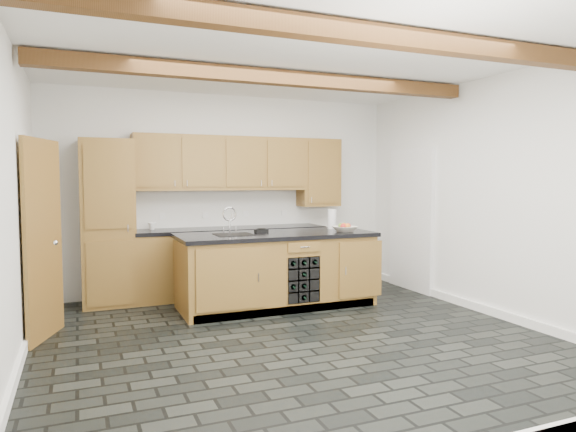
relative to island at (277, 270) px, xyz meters
name	(u,v)px	position (x,y,z in m)	size (l,w,h in m)	color
ground	(295,338)	(-0.31, -1.28, -0.47)	(5.00, 5.00, 0.00)	black
room_shell	(268,186)	(-0.39, -0.75, 1.06)	(5.01, 5.00, 5.00)	white
back_cabinetry	(206,225)	(-0.68, 0.95, 0.51)	(3.65, 0.62, 2.20)	olive
island	(277,270)	(0.00, 0.00, 0.00)	(2.48, 0.96, 0.93)	olive
faucet	(233,232)	(-0.56, 0.05, 0.50)	(0.45, 0.40, 0.34)	black
kitchen_scale	(261,230)	(-0.15, 0.16, 0.49)	(0.17, 0.11, 0.05)	black
fruit_bowl	(345,229)	(0.86, -0.18, 0.50)	(0.30, 0.30, 0.07)	beige
fruit_cluster	(345,226)	(0.86, -0.18, 0.54)	(0.16, 0.17, 0.07)	#AC1735
paper_towel	(332,219)	(0.89, 0.23, 0.60)	(0.12, 0.12, 0.27)	white
mug	(152,226)	(-1.39, 1.04, 0.51)	(0.10, 0.10, 0.10)	white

